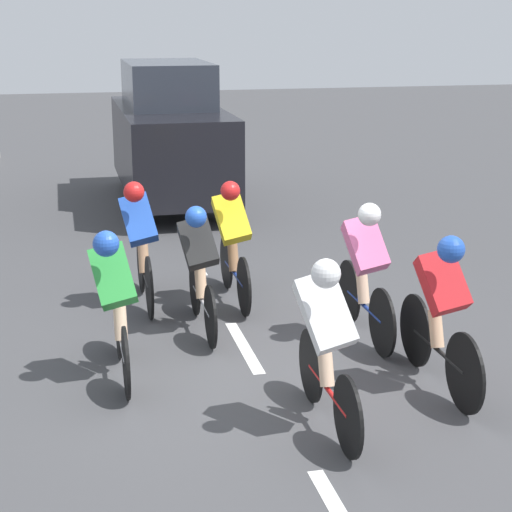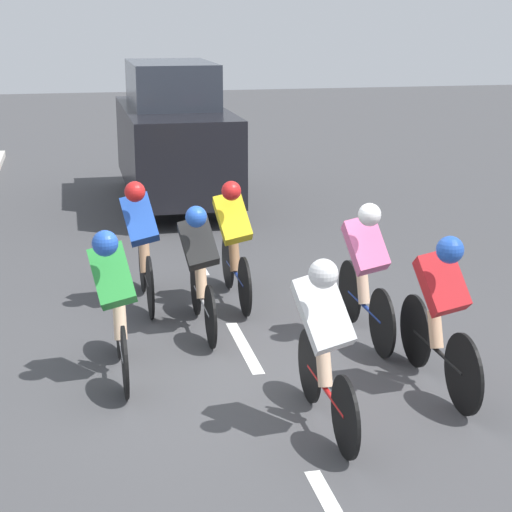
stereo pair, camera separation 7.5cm
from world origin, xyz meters
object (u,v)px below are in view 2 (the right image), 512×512
at_px(cyclist_pink, 366,267).
at_px(cyclist_green, 115,298).
at_px(cyclist_white, 324,337).
at_px(cyclist_blue, 142,240).
at_px(cyclist_black, 200,264).
at_px(cyclist_red, 441,308).
at_px(support_car, 174,135).
at_px(cyclist_yellow, 234,238).

distance_m(cyclist_pink, cyclist_green, 2.56).
height_order(cyclist_white, cyclist_blue, cyclist_white).
distance_m(cyclist_black, cyclist_red, 2.64).
bearing_deg(cyclist_pink, support_car, -81.39).
height_order(cyclist_black, cyclist_red, cyclist_red).
xyz_separation_m(cyclist_pink, cyclist_blue, (2.11, -1.57, 0.00)).
bearing_deg(cyclist_green, cyclist_white, 137.99).
distance_m(cyclist_pink, support_car, 7.12).
xyz_separation_m(cyclist_green, support_car, (-1.46, -7.46, 0.42)).
bearing_deg(cyclist_green, cyclist_pink, -170.35).
bearing_deg(cyclist_red, cyclist_green, -17.61).
bearing_deg(cyclist_green, support_car, -101.07).
bearing_deg(cyclist_blue, cyclist_green, 78.26).
height_order(cyclist_white, support_car, support_car).
bearing_deg(cyclist_yellow, cyclist_red, 115.29).
distance_m(cyclist_pink, cyclist_blue, 2.63).
height_order(cyclist_pink, cyclist_blue, cyclist_blue).
bearing_deg(cyclist_red, cyclist_pink, -79.98).
height_order(cyclist_white, cyclist_pink, cyclist_white).
height_order(cyclist_yellow, support_car, support_car).
relative_size(cyclist_green, cyclist_red, 0.93).
xyz_separation_m(cyclist_blue, cyclist_red, (-2.34, 2.87, -0.00)).
relative_size(cyclist_blue, cyclist_red, 0.97).
height_order(cyclist_pink, cyclist_yellow, cyclist_pink).
xyz_separation_m(cyclist_white, cyclist_blue, (1.13, -3.39, -0.02)).
distance_m(cyclist_white, cyclist_green, 2.08).
relative_size(cyclist_black, cyclist_red, 0.96).
distance_m(cyclist_white, cyclist_pink, 2.07).
bearing_deg(support_car, cyclist_black, 85.28).
distance_m(cyclist_pink, cyclist_red, 1.32).
distance_m(cyclist_white, cyclist_black, 2.50).
xyz_separation_m(cyclist_pink, cyclist_black, (1.60, -0.60, -0.04)).
bearing_deg(cyclist_red, cyclist_black, -46.21).
distance_m(cyclist_blue, cyclist_green, 2.04).
relative_size(cyclist_black, cyclist_yellow, 0.98).
bearing_deg(cyclist_blue, cyclist_black, 117.95).
relative_size(cyclist_pink, cyclist_black, 1.01).
distance_m(cyclist_pink, cyclist_black, 1.71).
distance_m(cyclist_blue, support_car, 5.58).
distance_m(cyclist_blue, cyclist_yellow, 1.04).
height_order(cyclist_pink, cyclist_red, cyclist_pink).
bearing_deg(cyclist_yellow, cyclist_black, 58.60).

